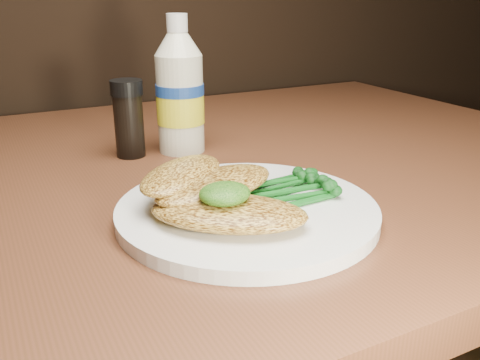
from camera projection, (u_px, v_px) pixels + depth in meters
plate at (247, 211)px, 0.52m from camera, size 0.26×0.26×0.01m
chicken_front at (229, 213)px, 0.47m from camera, size 0.16×0.15×0.02m
chicken_mid at (215, 185)px, 0.52m from camera, size 0.16×0.11×0.02m
chicken_back at (182, 174)px, 0.52m from camera, size 0.14×0.13×0.02m
pesto_front at (225, 194)px, 0.47m from camera, size 0.06×0.05×0.02m
broccolini_bundle at (280, 187)px, 0.54m from camera, size 0.13×0.10×0.02m
mayo_bottle at (180, 85)px, 0.70m from camera, size 0.09×0.09×0.19m
pepper_grinder at (129, 119)px, 0.69m from camera, size 0.05×0.05×0.10m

